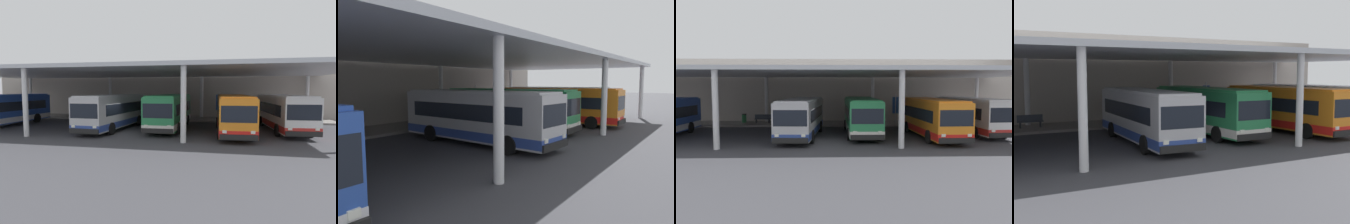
# 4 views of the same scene
# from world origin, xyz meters

# --- Properties ---
(ground_plane) EXTENTS (200.00, 200.00, 0.00)m
(ground_plane) POSITION_xyz_m (0.00, 0.00, 0.00)
(ground_plane) COLOR #3D3D42
(platform_kerb) EXTENTS (42.00, 4.50, 0.18)m
(platform_kerb) POSITION_xyz_m (0.00, 11.75, 0.09)
(platform_kerb) COLOR gray
(platform_kerb) RESTS_ON ground
(station_building_facade) EXTENTS (48.00, 1.60, 7.43)m
(station_building_facade) POSITION_xyz_m (0.00, 15.00, 3.71)
(station_building_facade) COLOR #ADA399
(station_building_facade) RESTS_ON ground
(canopy_shelter) EXTENTS (40.00, 17.00, 5.55)m
(canopy_shelter) POSITION_xyz_m (0.00, 5.50, 5.31)
(canopy_shelter) COLOR silver
(canopy_shelter) RESTS_ON ground
(bus_nearest_bay) EXTENTS (2.75, 10.54, 3.17)m
(bus_nearest_bay) POSITION_xyz_m (-12.56, 2.51, 1.66)
(bus_nearest_bay) COLOR #284CA8
(bus_nearest_bay) RESTS_ON ground
(bus_second_bay) EXTENTS (3.12, 10.65, 3.17)m
(bus_second_bay) POSITION_xyz_m (-1.03, 2.79, 1.66)
(bus_second_bay) COLOR #B7B7BC
(bus_second_bay) RESTS_ON ground
(bus_middle_bay) EXTENTS (2.74, 10.53, 3.17)m
(bus_middle_bay) POSITION_xyz_m (4.01, 4.01, 1.66)
(bus_middle_bay) COLOR #28844C
(bus_middle_bay) RESTS_ON ground
(bus_far_bay) EXTENTS (2.94, 10.60, 3.17)m
(bus_far_bay) POSITION_xyz_m (9.67, 2.43, 1.66)
(bus_far_bay) COLOR orange
(bus_far_bay) RESTS_ON ground
(bus_departing) EXTENTS (3.17, 10.66, 3.17)m
(bus_departing) POSITION_xyz_m (14.02, 4.70, 1.66)
(bus_departing) COLOR white
(bus_departing) RESTS_ON ground
(bench_waiting) EXTENTS (1.80, 0.45, 0.92)m
(bench_waiting) POSITION_xyz_m (-6.25, 11.82, 0.66)
(bench_waiting) COLOR #383D47
(bench_waiting) RESTS_ON platform_kerb
(trash_bin) EXTENTS (0.52, 0.52, 0.98)m
(trash_bin) POSITION_xyz_m (-8.38, 12.10, 0.68)
(trash_bin) COLOR #236638
(trash_bin) RESTS_ON platform_kerb
(banner_sign) EXTENTS (0.70, 0.12, 3.20)m
(banner_sign) POSITION_xyz_m (8.38, 10.94, 1.98)
(banner_sign) COLOR #B2B2B7
(banner_sign) RESTS_ON platform_kerb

